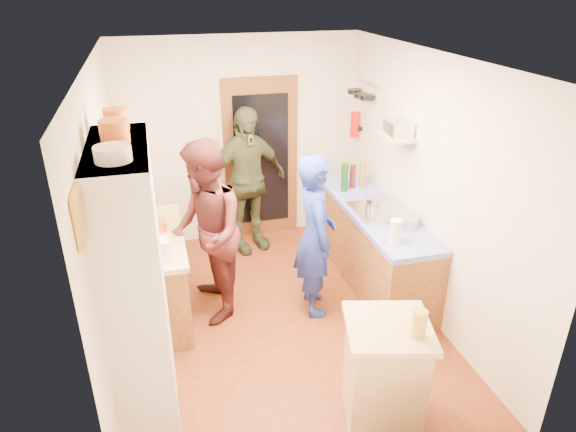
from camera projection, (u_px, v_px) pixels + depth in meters
name	position (u px, v px, depth m)	size (l,w,h in m)	color
floor	(280.00, 319.00, 5.29)	(3.00, 4.00, 0.02)	maroon
ceiling	(278.00, 56.00, 4.18)	(3.00, 4.00, 0.02)	silver
wall_back	(241.00, 142.00, 6.49)	(3.00, 0.02, 2.60)	silver
wall_front	(364.00, 338.00, 2.98)	(3.00, 0.02, 2.60)	silver
wall_left	(108.00, 222.00, 4.38)	(0.02, 4.00, 2.60)	silver
wall_right	(427.00, 188.00, 5.09)	(0.02, 4.00, 2.60)	silver
door_frame	(261.00, 160.00, 6.62)	(0.95, 0.06, 2.10)	brown
door_glass	(262.00, 161.00, 6.59)	(0.70, 0.02, 1.70)	black
hutch_body	(137.00, 288.00, 3.82)	(0.40, 1.20, 2.20)	silver
hutch_top_shelf	(116.00, 149.00, 3.36)	(0.40, 1.14, 0.04)	silver
plate_stack	(113.00, 154.00, 3.06)	(0.22, 0.22, 0.09)	white
orange_pot_a	(114.00, 131.00, 3.39)	(0.19, 0.19, 0.15)	orange
orange_pot_b	(116.00, 119.00, 3.67)	(0.17, 0.17, 0.15)	orange
left_counter_base	(155.00, 277.00, 5.22)	(0.60, 1.40, 0.85)	olive
left_counter_top	(150.00, 238.00, 5.03)	(0.64, 1.44, 0.05)	#D7B27C
toaster	(156.00, 250.00, 4.56)	(0.25, 0.16, 0.19)	white
kettle	(144.00, 232.00, 4.90)	(0.16, 0.16, 0.18)	white
orange_bowl	(157.00, 226.00, 5.12)	(0.19, 0.19, 0.08)	orange
chopping_board	(151.00, 214.00, 5.44)	(0.30, 0.22, 0.03)	#D7B27C
right_counter_base	(372.00, 246.00, 5.83)	(0.60, 2.20, 0.84)	olive
right_counter_top	(374.00, 210.00, 5.64)	(0.62, 2.22, 0.06)	#0316BC
hob	(380.00, 211.00, 5.49)	(0.55, 0.58, 0.04)	silver
pot_on_hob	(375.00, 203.00, 5.48)	(0.19, 0.19, 0.12)	silver
bottle_a	(345.00, 178.00, 6.00)	(0.08, 0.08, 0.33)	#143F14
bottle_b	(353.00, 176.00, 6.10)	(0.07, 0.07, 0.28)	#591419
bottle_c	(363.00, 174.00, 6.13)	(0.08, 0.08, 0.32)	olive
paper_towel	(395.00, 231.00, 4.84)	(0.11, 0.11, 0.24)	white
mixing_bowl	(404.00, 221.00, 5.19)	(0.28, 0.28, 0.11)	silver
island_base	(384.00, 376.00, 3.92)	(0.55, 0.55, 0.86)	#D7B27C
island_top	(389.00, 328.00, 3.73)	(0.62, 0.62, 0.05)	#D7B27C
cutting_board	(381.00, 323.00, 3.77)	(0.35, 0.28, 0.02)	white
oil_jar	(419.00, 323.00, 3.57)	(0.10, 0.10, 0.21)	#AD9E2D
pan_rail	(367.00, 83.00, 6.09)	(0.02, 0.02, 0.65)	silver
pan_hang_a	(367.00, 97.00, 5.98)	(0.18, 0.18, 0.05)	black
pan_hang_b	(360.00, 95.00, 6.16)	(0.16, 0.16, 0.05)	black
pan_hang_c	(354.00, 91.00, 6.33)	(0.17, 0.17, 0.05)	black
wall_shelf	(397.00, 137.00, 5.28)	(0.26, 0.42, 0.03)	#D7B27C
radio	(398.00, 128.00, 5.24)	(0.22, 0.30, 0.15)	silver
ext_bracket	(359.00, 128.00, 6.50)	(0.06, 0.10, 0.04)	black
fire_extinguisher	(355.00, 125.00, 6.46)	(0.11, 0.11, 0.32)	red
picture_frame	(79.00, 217.00, 2.71)	(0.03, 0.25, 0.30)	gold
person_hob	(319.00, 237.00, 5.11)	(0.62, 0.41, 1.70)	#1E309B
person_left	(209.00, 231.00, 5.05)	(0.90, 0.70, 1.85)	#481B1C
person_back	(247.00, 181.00, 6.30)	(1.08, 0.45, 1.84)	#383F26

